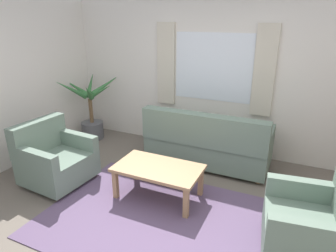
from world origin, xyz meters
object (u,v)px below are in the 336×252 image
at_px(couch, 207,143).
at_px(potted_plant, 91,114).
at_px(coffee_table, 158,171).
at_px(armchair_right, 315,226).
at_px(armchair_left, 54,159).

height_order(couch, potted_plant, potted_plant).
distance_m(couch, coffee_table, 1.17).
distance_m(armchair_right, potted_plant, 4.20).
distance_m(armchair_left, armchair_right, 3.34).
xyz_separation_m(couch, coffee_table, (-0.29, -1.13, 0.01)).
distance_m(couch, potted_plant, 2.36).
bearing_deg(couch, armchair_left, 37.69).
distance_m(couch, armchair_right, 2.10).
height_order(armchair_right, coffee_table, armchair_right).
bearing_deg(coffee_table, couch, 75.77).
height_order(armchair_left, armchair_right, same).
xyz_separation_m(coffee_table, potted_plant, (-2.06, 1.27, 0.11)).
bearing_deg(armchair_right, coffee_table, -106.66).
relative_size(armchair_left, potted_plant, 0.71).
bearing_deg(potted_plant, armchair_left, -70.12).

